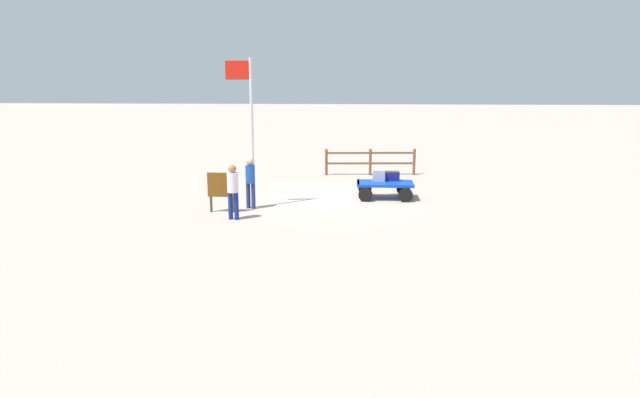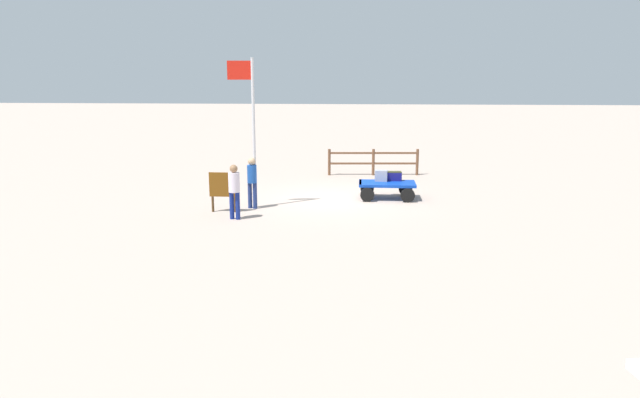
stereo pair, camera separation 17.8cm
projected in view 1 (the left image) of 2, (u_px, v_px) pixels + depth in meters
The scene contains 10 objects.
ground_plane at pixel (329, 199), 21.38m from camera, with size 120.00×120.00×0.00m, color #B49F90.
luggage_cart at pixel (384, 186), 21.39m from camera, with size 2.03×1.27×0.60m.
suitcase_dark at pixel (379, 176), 21.55m from camera, with size 0.47×0.35×0.40m.
suitcase_tan at pixel (391, 176), 21.73m from camera, with size 0.62×0.36×0.32m.
suitcase_maroon at pixel (392, 176), 21.67m from camera, with size 0.56×0.30×0.30m.
worker_lead at pixel (250, 179), 19.73m from camera, with size 0.41×0.41×1.71m.
worker_trailing at pixel (233, 187), 18.27m from camera, with size 0.41×0.41×1.72m.
flagpole at pixel (249, 121), 19.46m from camera, with size 0.86×0.14×4.94m.
signboard at pixel (222, 187), 19.24m from camera, with size 0.92×0.09×1.31m.
wooden_fence at pixel (370, 160), 26.12m from camera, with size 3.99×0.38×1.15m.
Camera 1 is at (-0.80, 20.88, 4.56)m, focal length 33.36 mm.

